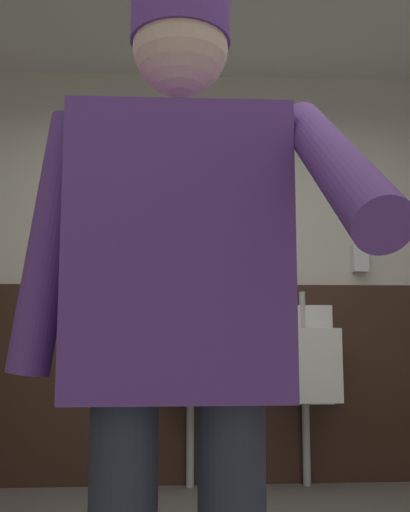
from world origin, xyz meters
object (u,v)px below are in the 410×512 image
(urinal_left, at_px, (191,363))
(urinal_middle, at_px, (308,363))
(person, at_px, (179,322))
(soap_dispenser, at_px, (360,259))

(urinal_left, xyz_separation_m, urinal_middle, (0.75, 0.00, 0.00))
(urinal_middle, bearing_deg, urinal_left, 180.00)
(urinal_left, bearing_deg, urinal_middle, 0.00)
(urinal_left, distance_m, urinal_middle, 0.75)
(person, relative_size, soap_dispenser, 9.74)
(soap_dispenser, bearing_deg, urinal_left, -174.09)
(urinal_left, height_order, urinal_middle, same)
(urinal_middle, relative_size, soap_dispenser, 6.89)
(urinal_middle, distance_m, soap_dispenser, 0.81)
(person, xyz_separation_m, soap_dispenser, (1.24, 2.47, 0.43))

